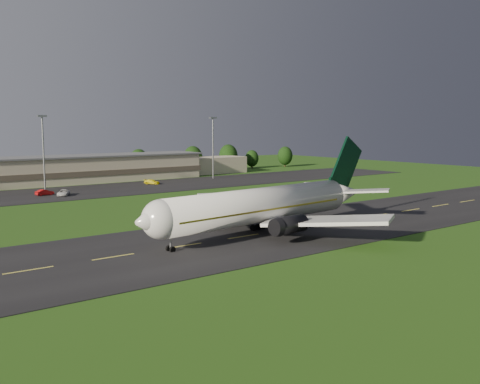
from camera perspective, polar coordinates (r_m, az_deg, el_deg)
ground at (r=78.94m, az=-6.00°, el=-5.79°), size 360.00×360.00×0.00m
taxiway at (r=78.93m, az=-6.00°, el=-5.76°), size 220.00×30.00×0.10m
apron at (r=144.56m, az=-21.01°, el=-0.33°), size 260.00×30.00×0.10m
airliner at (r=86.72m, az=2.43°, el=-1.46°), size 51.25×41.96×15.57m
terminal at (r=169.06m, az=-21.30°, el=2.01°), size 145.00×16.00×8.40m
light_mast_centre at (r=152.67m, az=-20.26°, el=4.85°), size 2.40×1.20×20.35m
light_mast_east at (r=176.81m, az=-2.90°, el=5.53°), size 2.40×1.20×20.35m
tree_line at (r=185.04m, az=-15.57°, el=2.97°), size 194.19×9.50×10.20m
service_vehicle_b at (r=143.25m, az=-20.12°, el=-0.04°), size 4.74×2.45×1.49m
service_vehicle_c at (r=141.18m, az=-18.32°, el=-0.06°), size 4.77×5.88×1.49m
service_vehicle_d at (r=162.51m, az=-9.37°, el=1.08°), size 4.47×4.97×1.39m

